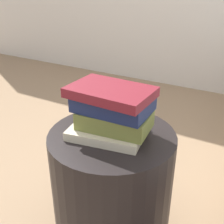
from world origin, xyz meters
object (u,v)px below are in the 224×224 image
object	(u,v)px
book_navy	(114,104)
book_maroon	(110,92)
book_cream	(108,131)
book_olive	(115,119)
side_table	(112,190)

from	to	relation	value
book_navy	book_maroon	distance (m)	0.05
book_cream	book_olive	bearing A→B (deg)	23.72
book_navy	book_olive	bearing A→B (deg)	-38.41
side_table	book_navy	distance (m)	0.38
side_table	book_cream	bearing A→B (deg)	-134.11
side_table	book_maroon	size ratio (longest dim) A/B	1.85
side_table	book_navy	bearing A→B (deg)	64.17
book_olive	book_cream	bearing A→B (deg)	-152.80
book_cream	book_maroon	bearing A→B (deg)	46.34
side_table	book_navy	xyz separation A→B (m)	(0.00, 0.01, 0.38)
book_cream	book_navy	distance (m)	0.11
book_olive	book_navy	world-z (taller)	book_navy
book_maroon	side_table	bearing A→B (deg)	27.32
side_table	book_olive	size ratio (longest dim) A/B	2.11
side_table	book_olive	bearing A→B (deg)	16.08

